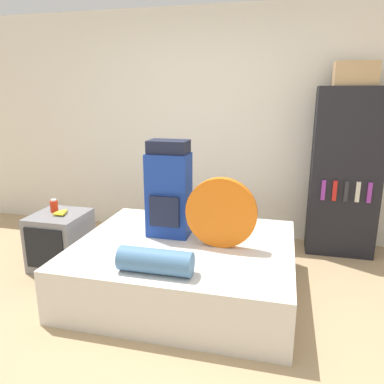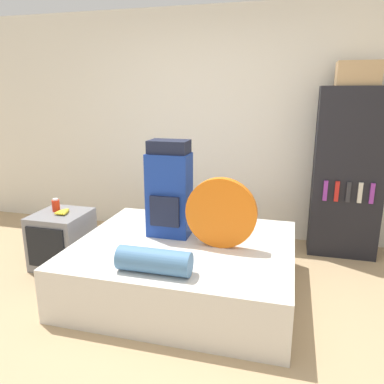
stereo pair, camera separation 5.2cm
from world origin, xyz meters
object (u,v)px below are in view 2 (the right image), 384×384
backpack (169,190)px  canister (56,205)px  bookshelf (348,174)px  cardboard_box (358,73)px  sleeping_roll (154,261)px  tent_bag (221,213)px  television (62,239)px

backpack → canister: 1.23m
backpack → bookshelf: bookshelf is taller
backpack → cardboard_box: (1.58, 1.04, 1.00)m
sleeping_roll → cardboard_box: 2.65m
backpack → bookshelf: bearing=33.1°
backpack → cardboard_box: cardboard_box is taller
sleeping_roll → cardboard_box: cardboard_box is taller
backpack → cardboard_box: size_ratio=2.14×
backpack → bookshelf: size_ratio=0.49×
sleeping_roll → backpack: bearing=99.7°
tent_bag → backpack: bearing=162.5°
tent_bag → sleeping_roll: 0.71m
television → cardboard_box: (2.71, 1.03, 1.58)m
sleeping_roll → canister: 1.55m
backpack → canister: size_ratio=6.54×
backpack → canister: bearing=177.1°
canister → bookshelf: (2.79, 0.97, 0.27)m
cardboard_box → bookshelf: bearing=-50.4°
cardboard_box → sleeping_roll: bearing=-129.5°
canister → television: bearing=-35.2°
tent_bag → television: 1.69m
tent_bag → bookshelf: bearing=47.4°
backpack → tent_bag: backpack is taller
television → bookshelf: bearing=20.6°
backpack → television: (-1.13, 0.01, -0.58)m
cardboard_box → tent_bag: bearing=-132.4°
tent_bag → cardboard_box: bearing=47.6°
cardboard_box → canister: bearing=-160.7°
backpack → tent_bag: (0.49, -0.16, -0.12)m
canister → cardboard_box: bearing=19.3°
television → cardboard_box: 3.30m
canister → backpack: bearing=-2.9°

